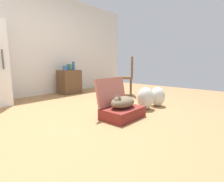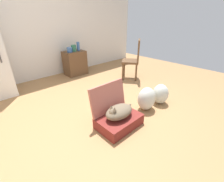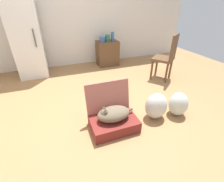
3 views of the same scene
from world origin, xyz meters
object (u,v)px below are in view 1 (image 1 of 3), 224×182
(vase_tall, at_px, (65,68))
(side_table, at_px, (69,82))
(cat, at_px, (122,102))
(suitcase_base, at_px, (123,113))
(plastic_bag_clear, at_px, (157,97))
(plastic_bag_white, at_px, (145,98))
(vase_round, at_px, (69,67))
(chair, at_px, (128,75))
(vase_short, at_px, (73,66))

(vase_tall, bearing_deg, side_table, 18.11)
(cat, bearing_deg, suitcase_base, -2.70)
(suitcase_base, bearing_deg, plastic_bag_clear, -2.85)
(plastic_bag_white, bearing_deg, side_table, 88.15)
(cat, height_order, plastic_bag_clear, cat)
(cat, height_order, vase_round, vase_round)
(suitcase_base, relative_size, cat, 1.19)
(chair, bearing_deg, plastic_bag_clear, 25.49)
(side_table, relative_size, vase_round, 3.93)
(plastic_bag_white, xyz_separation_m, vase_round, (0.08, 2.37, 0.51))
(plastic_bag_clear, height_order, side_table, side_table)
(vase_tall, xyz_separation_m, chair, (1.02, -1.25, -0.17))
(side_table, bearing_deg, vase_round, -90.00)
(plastic_bag_clear, bearing_deg, vase_short, 93.42)
(side_table, bearing_deg, chair, -55.83)
(side_table, distance_m, vase_short, 0.45)
(plastic_bag_clear, height_order, vase_tall, vase_tall)
(vase_round, bearing_deg, plastic_bag_clear, -83.41)
(chair, bearing_deg, plastic_bag_white, 11.91)
(vase_tall, relative_size, vase_short, 0.62)
(side_table, xyz_separation_m, chair, (0.88, -1.30, 0.20))
(cat, relative_size, side_table, 0.82)
(suitcase_base, relative_size, plastic_bag_clear, 1.68)
(plastic_bag_white, distance_m, side_table, 2.39)
(plastic_bag_clear, bearing_deg, suitcase_base, 177.15)
(vase_round, bearing_deg, plastic_bag_white, -91.86)
(suitcase_base, height_order, cat, cat)
(chair, bearing_deg, vase_round, -92.35)
(cat, distance_m, plastic_bag_clear, 1.03)
(suitcase_base, relative_size, vase_short, 2.78)
(plastic_bag_white, distance_m, vase_short, 2.44)
(plastic_bag_clear, distance_m, vase_round, 2.50)
(suitcase_base, bearing_deg, chair, 34.12)
(plastic_bag_white, bearing_deg, suitcase_base, -179.81)
(vase_short, bearing_deg, plastic_bag_clear, -86.58)
(plastic_bag_white, bearing_deg, vase_round, 88.14)
(vase_short, relative_size, vase_round, 1.39)
(suitcase_base, distance_m, plastic_bag_clear, 1.02)
(cat, xyz_separation_m, vase_tall, (0.61, 2.35, 0.45))
(vase_tall, bearing_deg, plastic_bag_white, -88.58)
(cat, bearing_deg, chair, 33.98)
(side_table, distance_m, chair, 1.58)
(vase_tall, height_order, vase_round, vase_round)
(suitcase_base, xyz_separation_m, plastic_bag_white, (0.66, 0.00, 0.12))
(plastic_bag_white, xyz_separation_m, vase_tall, (-0.06, 2.35, 0.49))
(plastic_bag_white, distance_m, vase_tall, 2.40)
(plastic_bag_white, bearing_deg, vase_short, 84.87)
(plastic_bag_clear, bearing_deg, chair, 62.38)
(cat, height_order, vase_short, vase_short)
(vase_tall, height_order, vase_short, vase_short)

